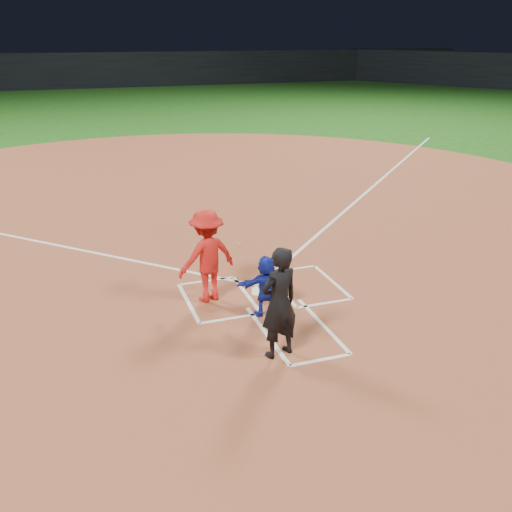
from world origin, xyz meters
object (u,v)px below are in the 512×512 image
object	(u,v)px
catcher	(266,286)
umpire	(279,303)
home_plate	(263,291)
batter_at_plate	(207,256)

from	to	relation	value
catcher	umpire	distance (m)	1.52
home_plate	batter_at_plate	size ratio (longest dim) A/B	0.32
home_plate	umpire	distance (m)	2.65
catcher	batter_at_plate	bearing A→B (deg)	-48.26
home_plate	catcher	size ratio (longest dim) A/B	0.51
home_plate	batter_at_plate	xyz separation A→B (m)	(-1.16, 0.03, 0.93)
catcher	umpire	bearing A→B (deg)	78.05
umpire	batter_at_plate	xyz separation A→B (m)	(-0.57, 2.43, -0.02)
umpire	batter_at_plate	distance (m)	2.49
batter_at_plate	umpire	bearing A→B (deg)	-76.84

